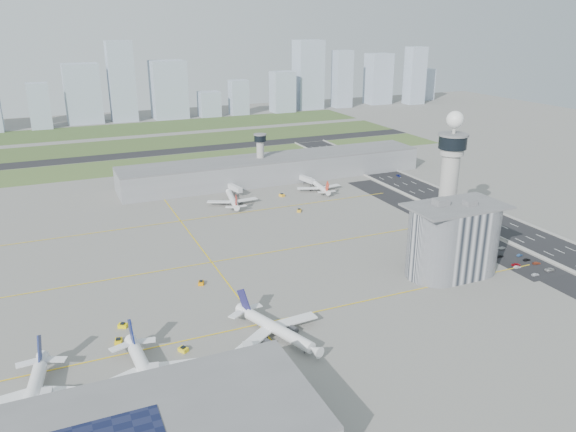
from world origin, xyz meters
name	(u,v)px	position (x,y,z in m)	size (l,w,h in m)	color
ground	(320,273)	(0.00, 0.00, 0.00)	(1000.00, 1000.00, 0.00)	gray
grass_strip_0	(165,163)	(-20.00, 225.00, 0.04)	(480.00, 50.00, 0.08)	#3F5227
grass_strip_1	(147,144)	(-20.00, 300.00, 0.04)	(480.00, 60.00, 0.08)	#3D5327
grass_strip_2	(132,129)	(-20.00, 380.00, 0.04)	(480.00, 70.00, 0.08)	#425829
runway	(155,153)	(-20.00, 262.00, 0.06)	(480.00, 22.00, 0.10)	black
highway	(521,234)	(115.00, 0.00, 0.05)	(28.00, 500.00, 0.10)	black
barrier_left	(500,237)	(101.00, 0.00, 0.60)	(0.60, 500.00, 1.20)	#9E9E99
barrier_right	(542,230)	(129.00, 0.00, 0.60)	(0.60, 500.00, 1.20)	#9E9E99
landside_road	(497,249)	(90.00, -10.00, 0.04)	(18.00, 260.00, 0.08)	black
parking_lot	(513,259)	(88.00, -22.00, 0.05)	(20.00, 44.00, 0.10)	black
taxiway_line_h_0	(259,324)	(-40.00, -30.00, 0.01)	(260.00, 0.60, 0.01)	yellow
taxiway_line_h_1	(212,262)	(-40.00, 30.00, 0.01)	(260.00, 0.60, 0.01)	yellow
taxiway_line_h_2	(181,221)	(-40.00, 90.00, 0.01)	(260.00, 0.60, 0.01)	yellow
taxiway_line_v	(212,262)	(-40.00, 30.00, 0.01)	(0.60, 260.00, 0.01)	yellow
control_tower	(450,173)	(72.00, 8.00, 35.04)	(14.00, 14.00, 64.50)	#ADAAA5
secondary_tower	(260,153)	(30.00, 150.00, 18.80)	(8.60, 8.60, 31.90)	#ADAAA5
admin_building	(453,240)	(51.99, -22.00, 15.30)	(42.00, 24.00, 33.50)	#B2B2B7
terminal_pier	(275,168)	(40.00, 148.00, 7.90)	(210.00, 32.00, 15.80)	gray
airplane_near_a	(30,392)	(-114.94, -48.22, 6.08)	(43.45, 36.93, 12.17)	white
airplane_near_b	(146,368)	(-83.18, -49.77, 6.09)	(43.51, 36.98, 12.18)	white
airplane_near_c	(278,323)	(-37.11, -41.46, 5.88)	(41.98, 35.68, 11.75)	white
airplane_far_a	(232,196)	(-4.44, 107.67, 5.00)	(35.73, 30.37, 10.00)	white
airplane_far_b	(319,183)	(55.56, 112.68, 4.83)	(34.49, 29.32, 9.66)	white
jet_bridge_near_0	(40,428)	(-113.00, -61.00, 2.85)	(14.00, 3.00, 5.70)	silver
jet_bridge_near_1	(155,399)	(-83.00, -61.00, 2.85)	(14.00, 3.00, 5.70)	silver
jet_bridge_near_2	(255,373)	(-53.00, -61.00, 2.85)	(14.00, 3.00, 5.70)	silver
jet_bridge_far_0	(230,187)	(2.00, 132.00, 2.85)	(14.00, 3.00, 5.70)	silver
jet_bridge_far_1	(301,179)	(52.00, 132.00, 2.85)	(14.00, 3.00, 5.70)	silver
tug_0	(123,325)	(-85.20, -12.36, 0.90)	(2.13, 3.10, 1.80)	#F9DE03
tug_1	(118,341)	(-88.04, -22.56, 0.97)	(2.29, 3.32, 1.93)	yellow
tug_2	(183,349)	(-69.09, -36.20, 0.90)	(2.14, 3.11, 1.81)	yellow
tug_3	(201,282)	(-50.38, 9.95, 0.89)	(2.10, 3.06, 1.78)	orange
tug_4	(282,195)	(28.51, 109.54, 0.98)	(2.31, 3.36, 1.95)	yellow
tug_5	(299,210)	(25.97, 78.40, 0.94)	(2.21, 3.22, 1.87)	gold
car_lot_0	(535,274)	(83.28, -39.47, 0.60)	(1.43, 3.55, 1.21)	silver
car_lot_1	(517,267)	(81.99, -30.50, 0.57)	(1.21, 3.47, 1.14)	#A9A9A9
car_lot_2	(516,265)	(83.49, -28.37, 0.57)	(1.90, 4.11, 1.14)	#B70C19
car_lot_3	(500,256)	(83.96, -17.97, 0.57)	(1.59, 3.90, 1.13)	black
car_lot_4	(487,250)	(83.06, -10.27, 0.56)	(1.33, 3.31, 1.13)	navy
car_lot_5	(478,245)	(84.08, -3.01, 0.58)	(1.22, 3.51, 1.16)	white
car_lot_6	(550,269)	(93.05, -38.29, 0.65)	(2.17, 4.71, 1.31)	#A7A7A7
car_lot_7	(537,263)	(93.31, -30.64, 0.56)	(1.58, 3.88, 1.13)	#983C22
car_lot_8	(527,259)	(92.10, -26.04, 0.62)	(1.47, 3.64, 1.24)	black
car_lot_9	(520,255)	(93.13, -20.82, 0.55)	(1.16, 3.32, 1.09)	navy
car_lot_10	(502,248)	(91.93, -10.87, 0.56)	(1.86, 4.04, 1.12)	silver
car_lot_11	(493,243)	(92.54, -4.10, 0.57)	(1.60, 3.94, 1.14)	slate
car_hw_1	(471,211)	(115.58, 38.34, 0.63)	(1.33, 3.82, 1.26)	black
car_hw_2	(399,176)	(121.98, 119.92, 0.60)	(2.00, 4.35, 1.21)	navy
car_hw_4	(340,158)	(108.83, 181.66, 0.65)	(1.55, 3.84, 1.31)	#999DA0
skyline_bldg_6	(39,106)	(-102.68, 417.90, 22.60)	(20.04, 16.03, 45.20)	#9EADC1
skyline_bldg_7	(83,94)	(-59.44, 436.89, 30.61)	(35.76, 28.61, 61.22)	#9EADC1
skyline_bldg_8	(122,82)	(-19.42, 431.56, 41.69)	(26.33, 21.06, 83.39)	#9EADC1
skyline_bldg_9	(169,90)	(30.27, 432.32, 31.06)	(36.96, 29.57, 62.11)	#9EADC1
skyline_bldg_10	(209,104)	(73.27, 423.68, 13.87)	(23.01, 18.41, 27.75)	#9EADC1
skyline_bldg_11	(239,97)	(108.28, 423.34, 19.48)	(20.22, 16.18, 38.97)	#9EADC1
skyline_bldg_12	(283,92)	(162.17, 421.29, 23.44)	(26.14, 20.92, 46.89)	#9EADC1
skyline_bldg_13	(308,75)	(201.27, 433.27, 40.60)	(32.26, 25.81, 81.20)	#9EADC1
skyline_bldg_14	(342,79)	(244.74, 426.38, 34.37)	(21.59, 17.28, 68.75)	#9EADC1
skyline_bldg_15	(378,79)	(302.83, 435.54, 31.70)	(30.25, 24.20, 63.40)	#9EADC1
skyline_bldg_16	(415,76)	(345.49, 415.96, 35.78)	(23.04, 18.43, 71.56)	#9EADC1
skyline_bldg_17	(424,84)	(382.05, 443.29, 20.53)	(22.64, 18.11, 41.06)	#9EADC1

